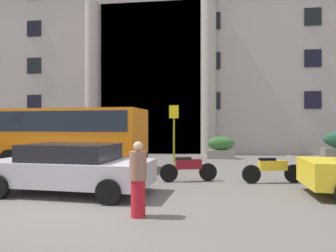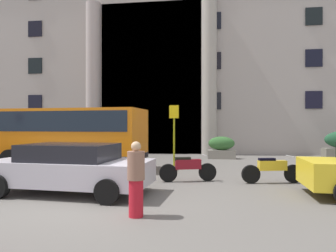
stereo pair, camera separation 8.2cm
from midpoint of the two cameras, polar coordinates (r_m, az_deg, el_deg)
ground_plane at (r=7.94m, az=-13.58°, el=-14.08°), size 80.00×64.00×0.12m
office_building_facade at (r=25.53m, az=1.15°, el=13.80°), size 39.01×9.75×15.88m
orange_minibus at (r=13.96m, az=-17.16°, el=-1.24°), size 6.33×2.98×2.59m
bus_stop_sign at (r=14.17m, az=1.30°, el=-0.50°), size 0.44×0.08×2.82m
hedge_planter_entrance_right at (r=17.60m, az=10.09°, el=-4.06°), size 1.54×0.73×1.26m
hedge_planter_far_west at (r=18.95m, az=-11.78°, el=-3.67°), size 1.94×0.89×1.33m
parked_estate_mid at (r=8.96m, az=-17.58°, el=-7.41°), size 4.57×2.37×1.37m
motorcycle_near_kerb at (r=10.35m, az=3.75°, el=-7.83°), size 1.91×0.74×0.89m
scooter_by_planter at (r=10.59m, az=18.90°, el=-7.64°), size 2.01×0.66×0.89m
pedestrian_man_crossing at (r=6.41m, az=-5.63°, el=-9.86°), size 0.36×0.36×1.55m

